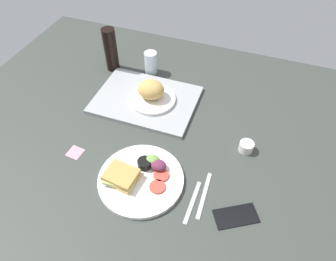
{
  "coord_description": "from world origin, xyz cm",
  "views": [
    {
      "loc": [
        30.08,
        -73.63,
        94.04
      ],
      "look_at": [
        2.0,
        3.0,
        4.0
      ],
      "focal_mm": 32.7,
      "sensor_mm": 36.0,
      "label": 1
    }
  ],
  "objects_px": {
    "sticky_note": "(75,152)",
    "cell_phone": "(236,216)",
    "bread_plate_near": "(152,93)",
    "soda_bottle": "(111,50)",
    "plate_with_salad": "(140,177)",
    "espresso_cup": "(246,147)",
    "serving_tray": "(146,100)",
    "drinking_glass": "(151,63)",
    "knife": "(204,195)",
    "fork": "(192,202)"
  },
  "relations": [
    {
      "from": "knife",
      "to": "plate_with_salad",
      "type": "bearing_deg",
      "value": 91.6
    },
    {
      "from": "drinking_glass",
      "to": "espresso_cup",
      "type": "height_order",
      "value": "drinking_glass"
    },
    {
      "from": "espresso_cup",
      "to": "fork",
      "type": "xyz_separation_m",
      "value": [
        -0.13,
        -0.29,
        -0.02
      ]
    },
    {
      "from": "bread_plate_near",
      "to": "knife",
      "type": "relative_size",
      "value": 1.08
    },
    {
      "from": "serving_tray",
      "to": "drinking_glass",
      "type": "xyz_separation_m",
      "value": [
        -0.06,
        0.21,
        0.05
      ]
    },
    {
      "from": "espresso_cup",
      "to": "cell_phone",
      "type": "relative_size",
      "value": 0.39
    },
    {
      "from": "plate_with_salad",
      "to": "espresso_cup",
      "type": "distance_m",
      "value": 0.43
    },
    {
      "from": "fork",
      "to": "knife",
      "type": "height_order",
      "value": "same"
    },
    {
      "from": "fork",
      "to": "sticky_note",
      "type": "distance_m",
      "value": 0.5
    },
    {
      "from": "serving_tray",
      "to": "fork",
      "type": "distance_m",
      "value": 0.55
    },
    {
      "from": "fork",
      "to": "knife",
      "type": "relative_size",
      "value": 0.89
    },
    {
      "from": "fork",
      "to": "cell_phone",
      "type": "bearing_deg",
      "value": -89.62
    },
    {
      "from": "plate_with_salad",
      "to": "fork",
      "type": "height_order",
      "value": "plate_with_salad"
    },
    {
      "from": "plate_with_salad",
      "to": "knife",
      "type": "distance_m",
      "value": 0.24
    },
    {
      "from": "soda_bottle",
      "to": "sticky_note",
      "type": "height_order",
      "value": "soda_bottle"
    },
    {
      "from": "knife",
      "to": "cell_phone",
      "type": "relative_size",
      "value": 1.32
    },
    {
      "from": "serving_tray",
      "to": "knife",
      "type": "relative_size",
      "value": 2.37
    },
    {
      "from": "drinking_glass",
      "to": "cell_phone",
      "type": "height_order",
      "value": "drinking_glass"
    },
    {
      "from": "espresso_cup",
      "to": "serving_tray",
      "type": "bearing_deg",
      "value": 165.02
    },
    {
      "from": "bread_plate_near",
      "to": "fork",
      "type": "distance_m",
      "value": 0.53
    },
    {
      "from": "bread_plate_near",
      "to": "soda_bottle",
      "type": "height_order",
      "value": "soda_bottle"
    },
    {
      "from": "serving_tray",
      "to": "sticky_note",
      "type": "distance_m",
      "value": 0.4
    },
    {
      "from": "serving_tray",
      "to": "drinking_glass",
      "type": "bearing_deg",
      "value": 105.84
    },
    {
      "from": "bread_plate_near",
      "to": "knife",
      "type": "distance_m",
      "value": 0.52
    },
    {
      "from": "soda_bottle",
      "to": "cell_phone",
      "type": "distance_m",
      "value": 0.96
    },
    {
      "from": "fork",
      "to": "knife",
      "type": "distance_m",
      "value": 0.05
    },
    {
      "from": "bread_plate_near",
      "to": "cell_phone",
      "type": "bearing_deg",
      "value": -41.87
    },
    {
      "from": "soda_bottle",
      "to": "knife",
      "type": "xyz_separation_m",
      "value": [
        0.63,
        -0.55,
        -0.11
      ]
    },
    {
      "from": "serving_tray",
      "to": "plate_with_salad",
      "type": "relative_size",
      "value": 1.45
    },
    {
      "from": "bread_plate_near",
      "to": "espresso_cup",
      "type": "relative_size",
      "value": 3.68
    },
    {
      "from": "serving_tray",
      "to": "knife",
      "type": "distance_m",
      "value": 0.54
    },
    {
      "from": "drinking_glass",
      "to": "fork",
      "type": "distance_m",
      "value": 0.75
    },
    {
      "from": "bread_plate_near",
      "to": "cell_phone",
      "type": "distance_m",
      "value": 0.64
    },
    {
      "from": "fork",
      "to": "knife",
      "type": "xyz_separation_m",
      "value": [
        0.03,
        0.04,
        0.0
      ]
    },
    {
      "from": "plate_with_salad",
      "to": "espresso_cup",
      "type": "bearing_deg",
      "value": 38.6
    },
    {
      "from": "knife",
      "to": "espresso_cup",
      "type": "bearing_deg",
      "value": -23.6
    },
    {
      "from": "drinking_glass",
      "to": "knife",
      "type": "height_order",
      "value": "drinking_glass"
    },
    {
      "from": "bread_plate_near",
      "to": "plate_with_salad",
      "type": "height_order",
      "value": "bread_plate_near"
    },
    {
      "from": "serving_tray",
      "to": "sticky_note",
      "type": "height_order",
      "value": "serving_tray"
    },
    {
      "from": "espresso_cup",
      "to": "sticky_note",
      "type": "distance_m",
      "value": 0.67
    },
    {
      "from": "drinking_glass",
      "to": "cell_phone",
      "type": "distance_m",
      "value": 0.84
    },
    {
      "from": "soda_bottle",
      "to": "fork",
      "type": "distance_m",
      "value": 0.85
    },
    {
      "from": "drinking_glass",
      "to": "espresso_cup",
      "type": "relative_size",
      "value": 1.99
    },
    {
      "from": "bread_plate_near",
      "to": "plate_with_salad",
      "type": "bearing_deg",
      "value": -73.91
    },
    {
      "from": "plate_with_salad",
      "to": "espresso_cup",
      "type": "relative_size",
      "value": 5.52
    },
    {
      "from": "knife",
      "to": "cell_phone",
      "type": "bearing_deg",
      "value": -110.78
    },
    {
      "from": "knife",
      "to": "cell_phone",
      "type": "distance_m",
      "value": 0.13
    },
    {
      "from": "bread_plate_near",
      "to": "espresso_cup",
      "type": "height_order",
      "value": "bread_plate_near"
    },
    {
      "from": "cell_phone",
      "to": "serving_tray",
      "type": "bearing_deg",
      "value": 108.89
    },
    {
      "from": "sticky_note",
      "to": "cell_phone",
      "type": "bearing_deg",
      "value": -4.43
    }
  ]
}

